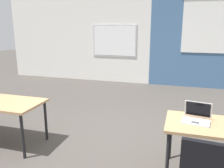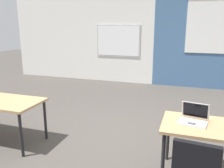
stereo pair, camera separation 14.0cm
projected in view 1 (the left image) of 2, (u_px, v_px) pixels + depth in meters
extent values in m
plane|color=#47423D|center=(109.00, 140.00, 4.01)|extent=(24.00, 24.00, 0.00)
cube|color=silver|center=(148.00, 41.00, 7.57)|extent=(10.00, 0.20, 2.80)
cube|color=#42668E|center=(192.00, 42.00, 7.10)|extent=(2.51, 0.01, 2.80)
cube|color=#B7B7BC|center=(115.00, 41.00, 7.78)|extent=(1.48, 0.02, 1.04)
cube|color=white|center=(115.00, 41.00, 7.78)|extent=(1.40, 0.02, 0.96)
cube|color=white|center=(219.00, 26.00, 6.78)|extent=(2.00, 0.02, 1.57)
cylinder|color=black|center=(23.00, 137.00, 3.37)|extent=(0.04, 0.04, 0.68)
cylinder|color=black|center=(46.00, 121.00, 3.93)|extent=(0.04, 0.04, 0.68)
cylinder|color=black|center=(167.00, 159.00, 2.81)|extent=(0.04, 0.04, 0.68)
cylinder|color=black|center=(170.00, 137.00, 3.37)|extent=(0.04, 0.04, 0.68)
cube|color=silver|center=(196.00, 122.00, 2.92)|extent=(0.36, 0.28, 0.02)
cube|color=#4C4C4F|center=(195.00, 122.00, 2.87)|extent=(0.10, 0.07, 0.00)
cube|color=silver|center=(198.00, 109.00, 3.01)|extent=(0.34, 0.12, 0.21)
cube|color=black|center=(198.00, 109.00, 3.01)|extent=(0.30, 0.10, 0.19)
cube|color=black|center=(204.00, 166.00, 2.07)|extent=(0.40, 0.10, 0.46)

